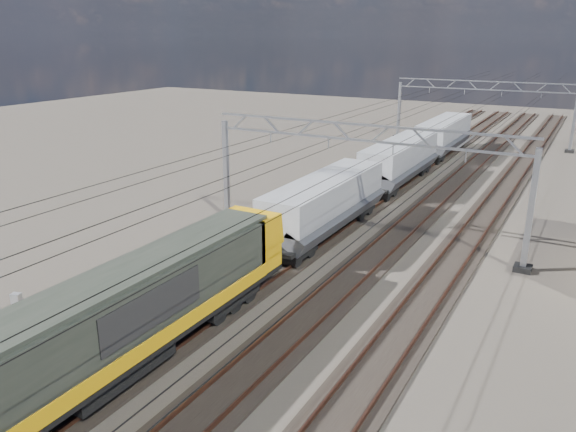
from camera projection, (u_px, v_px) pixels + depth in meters
The scene contains 13 objects.
ground at pixel (328, 263), 30.84m from camera, with size 160.00×160.00×0.00m, color black.
track_outer_west at pixel (237, 243), 33.60m from camera, with size 2.60×140.00×0.30m.
track_loco at pixel (296, 255), 31.74m from camera, with size 2.60×140.00×0.30m.
track_inner_east at pixel (362, 268), 29.89m from camera, with size 2.60×140.00×0.30m.
track_outer_east at pixel (437, 284), 28.04m from camera, with size 2.60×140.00×0.30m.
catenary_gantry_mid at pixel (359, 178), 32.96m from camera, with size 19.90×0.90×7.11m.
catenary_gantry_far at pixel (481, 110), 62.88m from camera, with size 19.90×0.90×7.11m.
overhead_wires at pixel (384, 137), 35.72m from camera, with size 12.03×140.00×0.53m.
locomotive at pixel (106, 326), 19.45m from camera, with size 2.76×21.10×3.62m.
hopper_wagon_lead at pixel (325, 202), 34.19m from camera, with size 3.38×13.00×3.25m.
hopper_wagon_mid at pixel (400, 159), 45.99m from camera, with size 3.38×13.00×3.25m.
hopper_wagon_third at pixel (444, 134), 57.79m from camera, with size 3.38×13.00×3.25m.
trackside_cabinet at pixel (17, 300), 24.50m from camera, with size 0.47×0.41×1.20m.
Camera 1 is at (11.97, -26.02, 11.94)m, focal length 35.00 mm.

